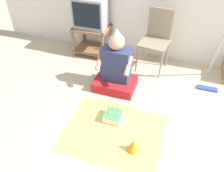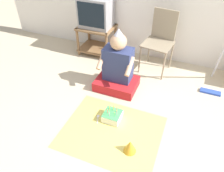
{
  "view_description": "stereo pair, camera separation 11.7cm",
  "coord_description": "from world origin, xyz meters",
  "px_view_note": "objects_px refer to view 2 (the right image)",
  "views": [
    {
      "loc": [
        0.2,
        -1.51,
        2.04
      ],
      "look_at": [
        -0.49,
        0.48,
        0.35
      ],
      "focal_mm": 35.0,
      "sensor_mm": 36.0,
      "label": 1
    },
    {
      "loc": [
        0.3,
        -1.47,
        2.04
      ],
      "look_at": [
        -0.49,
        0.48,
        0.35
      ],
      "focal_mm": 35.0,
      "sensor_mm": 36.0,
      "label": 2
    }
  ],
  "objects_px": {
    "folding_chair": "(160,37)",
    "dust_mop": "(217,69)",
    "tv": "(96,12)",
    "party_hat_blue": "(130,146)",
    "person_seated": "(117,69)",
    "birthday_cake": "(112,116)"
  },
  "relations": [
    {
      "from": "folding_chair",
      "to": "dust_mop",
      "type": "distance_m",
      "value": 0.93
    },
    {
      "from": "folding_chair",
      "to": "person_seated",
      "type": "xyz_separation_m",
      "value": [
        -0.42,
        -0.73,
        -0.23
      ]
    },
    {
      "from": "folding_chair",
      "to": "person_seated",
      "type": "bearing_deg",
      "value": -120.05
    },
    {
      "from": "folding_chair",
      "to": "person_seated",
      "type": "distance_m",
      "value": 0.87
    },
    {
      "from": "dust_mop",
      "to": "person_seated",
      "type": "distance_m",
      "value": 1.38
    },
    {
      "from": "birthday_cake",
      "to": "tv",
      "type": "bearing_deg",
      "value": 121.03
    },
    {
      "from": "folding_chair",
      "to": "tv",
      "type": "bearing_deg",
      "value": 175.17
    },
    {
      "from": "tv",
      "to": "folding_chair",
      "type": "relative_size",
      "value": 0.55
    },
    {
      "from": "dust_mop",
      "to": "person_seated",
      "type": "bearing_deg",
      "value": -159.92
    },
    {
      "from": "birthday_cake",
      "to": "folding_chair",
      "type": "bearing_deg",
      "value": 80.05
    },
    {
      "from": "tv",
      "to": "dust_mop",
      "type": "xyz_separation_m",
      "value": [
        1.99,
        -0.35,
        -0.41
      ]
    },
    {
      "from": "party_hat_blue",
      "to": "person_seated",
      "type": "bearing_deg",
      "value": 117.95
    },
    {
      "from": "folding_chair",
      "to": "dust_mop",
      "type": "bearing_deg",
      "value": -16.15
    },
    {
      "from": "folding_chair",
      "to": "dust_mop",
      "type": "relative_size",
      "value": 0.8
    },
    {
      "from": "dust_mop",
      "to": "folding_chair",
      "type": "bearing_deg",
      "value": 163.85
    },
    {
      "from": "tv",
      "to": "dust_mop",
      "type": "distance_m",
      "value": 2.06
    },
    {
      "from": "person_seated",
      "to": "party_hat_blue",
      "type": "distance_m",
      "value": 1.15
    },
    {
      "from": "dust_mop",
      "to": "party_hat_blue",
      "type": "height_order",
      "value": "dust_mop"
    },
    {
      "from": "party_hat_blue",
      "to": "dust_mop",
      "type": "bearing_deg",
      "value": 62.55
    },
    {
      "from": "tv",
      "to": "birthday_cake",
      "type": "bearing_deg",
      "value": -58.97
    },
    {
      "from": "dust_mop",
      "to": "party_hat_blue",
      "type": "bearing_deg",
      "value": -117.45
    },
    {
      "from": "dust_mop",
      "to": "birthday_cake",
      "type": "bearing_deg",
      "value": -135.08
    }
  ]
}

